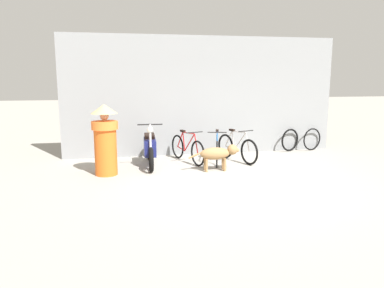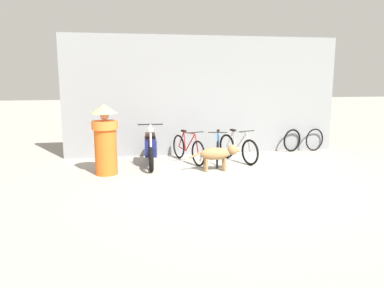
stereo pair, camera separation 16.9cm
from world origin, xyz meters
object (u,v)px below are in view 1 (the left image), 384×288
bicycle_0 (187,149)px  stray_dog (218,153)px  bicycle_1 (217,149)px  bicycle_2 (237,148)px  spare_tire_right (312,139)px  spare_tire_left (290,140)px  person_in_robes (105,138)px  motorcycle (150,148)px

bicycle_0 → stray_dog: (0.54, -1.03, 0.07)m
bicycle_0 → stray_dog: size_ratio=1.33×
bicycle_1 → bicycle_2: bicycle_1 is taller
bicycle_0 → spare_tire_right: bearing=83.0°
bicycle_2 → spare_tire_left: (1.94, 0.95, -0.01)m
bicycle_0 → bicycle_2: 1.28m
person_in_robes → bicycle_0: bearing=-135.1°
bicycle_2 → spare_tire_left: bicycle_2 is taller
person_in_robes → spare_tire_left: bearing=-141.3°
stray_dog → spare_tire_left: (2.68, 1.81, -0.07)m
motorcycle → spare_tire_right: size_ratio=2.97×
person_in_robes → spare_tire_right: 6.17m
stray_dog → spare_tire_right: spare_tire_right is taller
person_in_robes → spare_tire_left: (5.21, 1.67, -0.49)m
bicycle_1 → spare_tire_left: 2.69m
bicycle_2 → motorcycle: (-2.24, -0.02, 0.08)m
motorcycle → spare_tire_right: motorcycle is taller
bicycle_1 → spare_tire_right: 3.35m
bicycle_1 → spare_tire_left: (2.49, 1.01, -0.02)m
person_in_robes → stray_dog: bearing=-162.3°
bicycle_2 → person_in_robes: (-3.27, -0.72, 0.48)m
motorcycle → bicycle_2: bearing=93.5°
spare_tire_right → stray_dog: bearing=-151.8°
bicycle_0 → bicycle_2: size_ratio=1.05×
motorcycle → spare_tire_left: bearing=106.1°
bicycle_1 → spare_tire_right: bicycle_1 is taller
bicycle_2 → bicycle_0: bearing=-117.4°
motorcycle → spare_tire_left: (4.18, 0.96, -0.09)m
motorcycle → bicycle_1: bearing=91.5°
bicycle_2 → spare_tire_left: 2.16m
bicycle_1 → stray_dog: size_ratio=1.34×
bicycle_0 → bicycle_1: bicycle_1 is taller
bicycle_2 → motorcycle: bearing=-109.6°
stray_dog → motorcycle: bearing=151.7°
stray_dog → person_in_robes: size_ratio=0.77×
spare_tire_left → spare_tire_right: bearing=0.0°
bicycle_2 → spare_tire_right: bearing=89.8°
motorcycle → person_in_robes: (-1.04, -0.70, 0.40)m
bicycle_1 → spare_tire_left: bearing=127.7°
bicycle_2 → bicycle_1: bearing=-103.4°
spare_tire_left → spare_tire_right: (0.70, 0.00, -0.00)m
bicycle_0 → bicycle_1: size_ratio=0.99×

